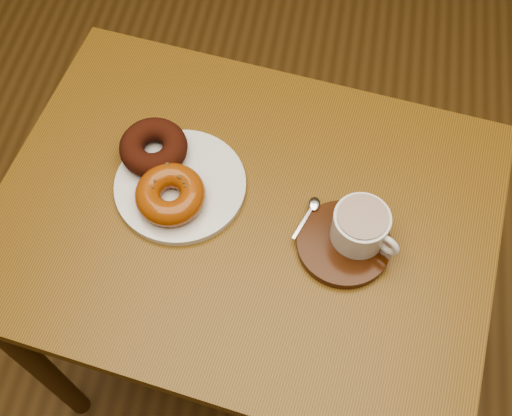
% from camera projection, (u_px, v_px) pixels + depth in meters
% --- Properties ---
extents(ground, '(6.00, 6.00, 0.00)m').
position_uv_depth(ground, '(299.00, 348.00, 1.74)').
color(ground, brown).
rests_on(ground, ground).
extents(cafe_table, '(0.90, 0.72, 0.77)m').
position_uv_depth(cafe_table, '(245.00, 245.00, 1.17)').
color(cafe_table, brown).
rests_on(cafe_table, ground).
extents(donut_plate, '(0.25, 0.25, 0.01)m').
position_uv_depth(donut_plate, '(180.00, 185.00, 1.08)').
color(donut_plate, silver).
rests_on(donut_plate, cafe_table).
extents(donut_cinnamon, '(0.15, 0.15, 0.04)m').
position_uv_depth(donut_cinnamon, '(154.00, 147.00, 1.08)').
color(donut_cinnamon, '#39140B').
rests_on(donut_cinnamon, donut_plate).
extents(donut_caramel, '(0.13, 0.13, 0.04)m').
position_uv_depth(donut_caramel, '(170.00, 194.00, 1.04)').
color(donut_caramel, '#92440F').
rests_on(donut_caramel, donut_plate).
extents(saucer, '(0.19, 0.19, 0.02)m').
position_uv_depth(saucer, '(344.00, 244.00, 1.02)').
color(saucer, '#321506').
rests_on(saucer, cafe_table).
extents(coffee_cup, '(0.11, 0.09, 0.06)m').
position_uv_depth(coffee_cup, '(361.00, 226.00, 0.99)').
color(coffee_cup, silver).
rests_on(coffee_cup, saucer).
extents(teaspoon, '(0.04, 0.08, 0.01)m').
position_uv_depth(teaspoon, '(312.00, 207.00, 1.04)').
color(teaspoon, silver).
rests_on(teaspoon, saucer).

